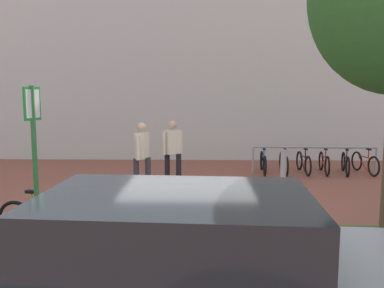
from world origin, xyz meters
The scene contains 10 objects.
ground_plane centered at (0.00, 0.00, 0.00)m, with size 60.00×60.00×0.00m, color brown.
building_facade centered at (0.00, 7.10, 5.00)m, with size 28.00×1.20×10.00m, color silver.
planter_strip centered at (0.26, -1.69, 0.08)m, with size 7.00×1.10×0.16m, color #336028.
parking_sign_post centered at (-2.37, -1.69, 1.66)m, with size 0.13×0.35×2.55m.
bike_at_sign centered at (-2.33, -1.58, 0.35)m, with size 1.67×0.45×0.86m.
bike_rack_cluster centered at (3.70, 4.16, 0.35)m, with size 3.76×1.65×0.83m.
bollard_steel centered at (2.50, 2.88, 0.45)m, with size 0.16×0.16×0.90m, color #ADADB2.
person_shirt_blue centered at (-0.49, 2.48, 0.98)m, with size 0.52×0.42×1.72m.
person_shirt_white centered at (-1.20, 1.78, 0.98)m, with size 0.41×0.59×1.72m.
car_silver_sedan centered at (0.18, -4.40, 0.76)m, with size 4.40×2.23×1.54m.
Camera 1 is at (0.26, -7.81, 2.43)m, focal length 37.09 mm.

